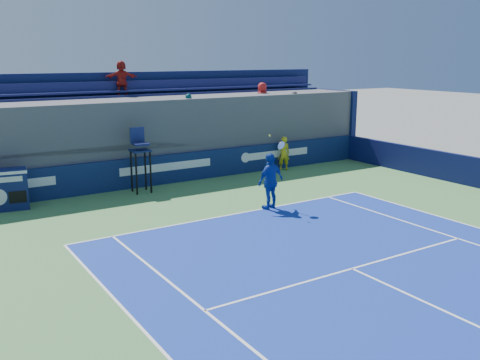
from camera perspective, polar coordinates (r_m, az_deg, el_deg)
ball_person at (r=24.39m, az=4.67°, el=2.86°), size 0.67×0.57×1.54m
back_hoarding at (r=21.92m, az=-7.90°, el=1.13°), size 20.40×0.21×1.20m
match_clock at (r=19.62m, az=-23.58°, el=-0.83°), size 1.42×0.92×1.40m
umpire_chair at (r=20.51m, az=-10.63°, el=2.85°), size 0.73×0.73×2.48m
tennis_player at (r=18.03m, az=3.28°, el=-0.13°), size 1.20×0.68×2.57m
stadium_seating at (r=23.56m, az=-10.12°, el=4.94°), size 21.00×4.05×4.91m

